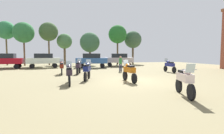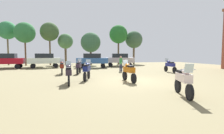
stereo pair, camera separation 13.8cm
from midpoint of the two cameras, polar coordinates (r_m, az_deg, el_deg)
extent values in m
cube|color=#7F7551|center=(12.50, 6.80, -4.57)|extent=(44.00, 52.00, 0.02)
cylinder|color=black|center=(17.81, -15.95, -1.07)|extent=(0.14, 0.61, 0.61)
cylinder|color=black|center=(16.29, -15.96, -1.55)|extent=(0.14, 0.61, 0.61)
cube|color=maroon|center=(17.01, -15.99, 0.32)|extent=(0.40, 1.31, 0.36)
ellipsoid|color=maroon|center=(17.29, -16.01, 1.31)|extent=(0.34, 0.49, 0.24)
cube|color=black|center=(16.77, -16.01, 1.09)|extent=(0.32, 0.57, 0.12)
cube|color=silver|center=(17.61, -16.02, 1.95)|extent=(0.36, 0.16, 0.39)
cylinder|color=#B7B7BC|center=(17.51, -16.01, 1.74)|extent=(0.62, 0.06, 0.04)
cylinder|color=black|center=(19.97, 17.55, -0.53)|extent=(0.13, 0.62, 0.62)
cylinder|color=black|center=(18.60, 20.12, -0.92)|extent=(0.13, 0.62, 0.62)
cube|color=navy|center=(19.25, 18.83, 0.74)|extent=(0.37, 1.38, 0.36)
ellipsoid|color=navy|center=(19.50, 18.36, 1.62)|extent=(0.32, 0.48, 0.24)
cube|color=black|center=(19.03, 19.23, 1.42)|extent=(0.30, 0.56, 0.12)
cube|color=silver|center=(19.78, 17.85, 2.18)|extent=(0.36, 0.16, 0.39)
cylinder|color=#B7B7BC|center=(19.70, 18.00, 2.00)|extent=(0.62, 0.04, 0.04)
cylinder|color=black|center=(12.11, -13.80, -3.45)|extent=(0.13, 0.61, 0.61)
cylinder|color=black|center=(10.54, -13.70, -4.57)|extent=(0.13, 0.61, 0.61)
cube|color=#2C212F|center=(11.27, -13.80, -1.52)|extent=(0.37, 1.34, 0.36)
ellipsoid|color=#2C212F|center=(11.54, -13.84, 0.01)|extent=(0.32, 0.48, 0.24)
cube|color=black|center=(11.01, -13.80, -0.40)|extent=(0.31, 0.56, 0.12)
cube|color=silver|center=(11.87, -13.87, 0.99)|extent=(0.36, 0.16, 0.39)
cylinder|color=#B7B7BC|center=(11.77, -13.86, 0.67)|extent=(0.62, 0.04, 0.04)
cylinder|color=black|center=(13.58, -7.42, -2.41)|extent=(0.31, 0.68, 0.67)
cylinder|color=black|center=(12.16, -8.63, -3.20)|extent=(0.31, 0.68, 0.67)
cube|color=navy|center=(12.82, -8.01, -0.50)|extent=(0.70, 1.29, 0.36)
ellipsoid|color=navy|center=(13.07, -7.80, 0.83)|extent=(0.44, 0.55, 0.24)
cube|color=black|center=(12.59, -8.21, 0.51)|extent=(0.45, 0.62, 0.12)
cube|color=silver|center=(13.37, -7.57, 1.68)|extent=(0.39, 0.25, 0.39)
cylinder|color=#B7B7BC|center=(13.28, -7.64, 1.40)|extent=(0.60, 0.21, 0.04)
cylinder|color=black|center=(12.66, 4.52, -2.88)|extent=(0.17, 0.67, 0.67)
cylinder|color=black|center=(11.29, 7.51, -3.77)|extent=(0.17, 0.67, 0.67)
cube|color=#BE6311|center=(11.91, 5.95, -0.85)|extent=(0.45, 1.32, 0.36)
ellipsoid|color=#BE6311|center=(12.16, 5.40, 0.57)|extent=(0.35, 0.50, 0.24)
cube|color=black|center=(11.69, 6.41, 0.22)|extent=(0.34, 0.58, 0.12)
cube|color=silver|center=(12.45, 4.81, 1.49)|extent=(0.37, 0.18, 0.39)
cylinder|color=#B7B7BC|center=(12.36, 4.98, 1.19)|extent=(0.62, 0.08, 0.04)
cylinder|color=black|center=(17.69, -10.32, -0.97)|extent=(0.25, 0.64, 0.63)
cylinder|color=black|center=(16.24, -11.09, -1.44)|extent=(0.25, 0.64, 0.63)
cube|color=#2C1F32|center=(16.93, -10.71, 0.48)|extent=(0.62, 1.30, 0.36)
ellipsoid|color=#2C1F32|center=(17.19, -10.58, 1.47)|extent=(0.41, 0.54, 0.24)
cube|color=black|center=(16.70, -10.84, 1.25)|extent=(0.41, 0.61, 0.12)
cube|color=silver|center=(17.49, -10.43, 2.11)|extent=(0.38, 0.22, 0.39)
cylinder|color=#B7B7BC|center=(17.40, -10.47, 1.90)|extent=(0.61, 0.17, 0.04)
cylinder|color=black|center=(7.85, 24.67, -7.60)|extent=(0.32, 0.68, 0.68)
cylinder|color=black|center=(9.25, 21.27, -5.76)|extent=(0.32, 0.68, 0.68)
cube|color=silver|center=(8.46, 22.93, -3.15)|extent=(0.72, 1.33, 0.36)
ellipsoid|color=silver|center=(8.16, 23.66, -1.45)|extent=(0.45, 0.55, 0.24)
cube|color=black|center=(8.65, 22.48, -1.39)|extent=(0.45, 0.62, 0.12)
cube|color=silver|center=(7.85, 24.51, -0.37)|extent=(0.39, 0.25, 0.39)
cylinder|color=#B7B7BC|center=(7.94, 24.25, -0.75)|extent=(0.60, 0.22, 0.04)
cylinder|color=black|center=(25.56, -28.63, 0.17)|extent=(0.65, 0.24, 0.64)
cylinder|color=black|center=(26.96, -27.96, 0.38)|extent=(0.65, 0.24, 0.64)
cube|color=#A30B19|center=(26.58, -31.42, 1.70)|extent=(4.36, 1.96, 0.75)
cube|color=black|center=(26.56, -31.48, 3.17)|extent=(2.42, 1.67, 0.61)
cylinder|color=black|center=(23.77, -9.89, 0.36)|extent=(0.67, 0.33, 0.64)
cylinder|color=black|center=(25.20, -9.55, 0.58)|extent=(0.67, 0.33, 0.64)
cylinder|color=black|center=(23.64, -2.82, 0.39)|extent=(0.67, 0.33, 0.64)
cylinder|color=black|center=(25.08, -2.89, 0.61)|extent=(0.67, 0.33, 0.64)
cube|color=#2E5897|center=(24.34, -6.31, 2.12)|extent=(4.55, 2.52, 0.75)
cube|color=black|center=(24.33, -6.32, 3.72)|extent=(2.61, 1.97, 0.61)
cylinder|color=black|center=(26.08, -0.33, 0.76)|extent=(0.67, 0.34, 0.64)
cylinder|color=black|center=(27.52, -0.46, 0.94)|extent=(0.67, 0.34, 0.64)
cylinder|color=black|center=(26.37, 6.03, 0.77)|extent=(0.67, 0.34, 0.64)
cylinder|color=black|center=(27.79, 5.58, 0.95)|extent=(0.67, 0.34, 0.64)
cube|color=#B6ACAF|center=(26.87, 2.73, 2.34)|extent=(4.57, 2.59, 0.75)
cube|color=black|center=(26.86, 2.73, 3.79)|extent=(2.63, 2.01, 0.61)
cylinder|color=black|center=(25.20, -24.52, 0.26)|extent=(0.67, 0.31, 0.64)
cylinder|color=black|center=(26.64, -24.42, 0.45)|extent=(0.67, 0.31, 0.64)
cylinder|color=black|center=(25.27, -17.88, 0.44)|extent=(0.67, 0.31, 0.64)
cylinder|color=black|center=(26.70, -18.13, 0.63)|extent=(0.67, 0.31, 0.64)
cube|color=silver|center=(25.88, -21.28, 1.98)|extent=(4.52, 2.42, 0.75)
cube|color=black|center=(25.86, -21.32, 3.49)|extent=(2.57, 1.92, 0.61)
cylinder|color=#262C44|center=(19.14, 2.88, -0.23)|extent=(0.14, 0.14, 0.82)
cylinder|color=#262C44|center=(19.19, 3.37, -0.22)|extent=(0.14, 0.14, 0.82)
cylinder|color=#327E3C|center=(19.12, 3.13, 1.98)|extent=(0.34, 0.34, 0.65)
sphere|color=tan|center=(19.11, 3.14, 3.29)|extent=(0.22, 0.22, 0.22)
cylinder|color=brown|center=(32.34, -19.65, 5.12)|extent=(0.26, 0.26, 5.09)
sphere|color=#39562E|center=(32.57, -19.80, 10.88)|extent=(3.22, 3.22, 3.22)
cylinder|color=#503C33|center=(31.66, -6.89, 3.69)|extent=(0.37, 0.37, 3.24)
sphere|color=#36603E|center=(31.73, -6.93, 8.07)|extent=(3.57, 3.57, 3.57)
cylinder|color=brown|center=(34.73, -30.98, 4.86)|extent=(0.25, 0.25, 5.29)
sphere|color=#307A46|center=(34.96, -31.19, 10.32)|extent=(3.04, 3.04, 3.04)
cylinder|color=#4F402A|center=(33.16, 2.24, 5.18)|extent=(0.31, 0.31, 4.91)
sphere|color=#236727|center=(33.37, 2.26, 10.74)|extent=(3.46, 3.46, 3.46)
cylinder|color=brown|center=(35.33, 7.30, 4.41)|extent=(0.39, 0.39, 4.07)
sphere|color=#365439|center=(35.45, 7.34, 8.95)|extent=(3.43, 3.43, 3.43)
cylinder|color=brown|center=(33.21, -14.93, 3.98)|extent=(0.39, 0.39, 3.68)
sphere|color=#467343|center=(33.30, -15.01, 8.21)|extent=(2.76, 2.76, 2.76)
cylinder|color=brown|center=(32.13, -26.54, 4.59)|extent=(0.25, 0.25, 4.70)
sphere|color=#2D6F39|center=(32.32, -26.73, 10.10)|extent=(3.35, 3.35, 3.35)
camera|label=1|loc=(0.07, -89.74, 0.02)|focal=27.71mm
camera|label=2|loc=(0.07, 90.26, -0.02)|focal=27.71mm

